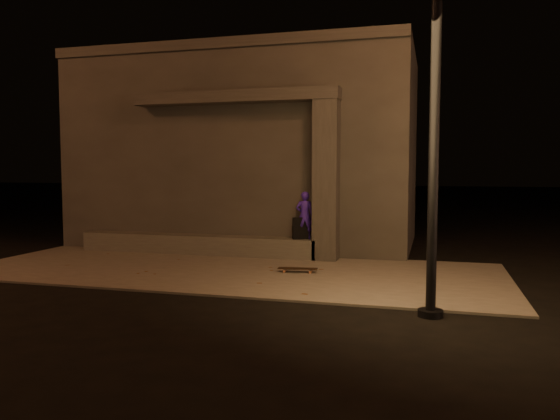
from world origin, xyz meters
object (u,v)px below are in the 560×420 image
(column, at_px, (326,181))
(backpack, at_px, (300,231))
(street_lamp_0, at_px, (436,38))
(skateboarder, at_px, (305,215))
(skateboard, at_px, (298,269))

(column, relative_size, backpack, 7.14)
(column, height_order, backpack, column)
(column, bearing_deg, backpack, 180.00)
(backpack, distance_m, street_lamp_0, 6.06)
(skateboarder, xyz_separation_m, backpack, (-0.10, 0.00, -0.38))
(backpack, relative_size, skateboard, 0.63)
(skateboard, bearing_deg, column, 75.10)
(skateboard, distance_m, street_lamp_0, 5.22)
(skateboarder, height_order, backpack, skateboarder)
(backpack, height_order, street_lamp_0, street_lamp_0)
(skateboarder, bearing_deg, skateboard, 85.13)
(column, relative_size, skateboard, 4.47)
(column, bearing_deg, street_lamp_0, -61.04)
(backpack, relative_size, street_lamp_0, 0.07)
(backpack, xyz_separation_m, skateboard, (0.36, -1.70, -0.55))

